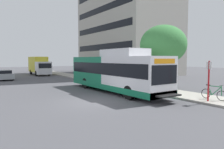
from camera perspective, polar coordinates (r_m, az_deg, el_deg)
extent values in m
plane|color=#4C4C51|center=(21.14, -15.94, -3.60)|extent=(120.00, 120.00, 0.00)
cube|color=#A8A399|center=(22.56, 2.89, -2.77)|extent=(3.00, 56.00, 0.14)
cube|color=white|center=(15.62, 6.46, 0.00)|extent=(2.54, 5.80, 2.73)
cube|color=#14724C|center=(20.38, -4.13, 1.03)|extent=(2.54, 5.80, 2.73)
cube|color=#14724C|center=(18.04, 0.46, -3.05)|extent=(2.57, 11.60, 0.44)
cube|color=black|center=(17.91, 0.46, 1.75)|extent=(2.58, 11.25, 0.96)
cube|color=black|center=(13.56, 14.30, -0.06)|extent=(2.34, 0.10, 1.24)
cube|color=orange|center=(13.52, 14.40, 3.62)|extent=(1.91, 0.08, 0.32)
cube|color=white|center=(16.72, 3.28, 6.02)|extent=(2.16, 4.06, 0.60)
cube|color=black|center=(13.46, 15.43, -5.69)|extent=(1.78, 0.60, 0.10)
cylinder|color=black|center=(14.51, 4.78, -5.03)|extent=(0.30, 1.00, 1.00)
cylinder|color=black|center=(16.00, 11.14, -4.22)|extent=(0.30, 1.00, 1.00)
cylinder|color=black|center=(20.21, -7.31, -2.40)|extent=(0.30, 1.00, 1.00)
cylinder|color=black|center=(21.31, -1.86, -2.02)|extent=(0.30, 1.00, 1.00)
cylinder|color=red|center=(14.57, 25.24, -1.66)|extent=(0.10, 0.10, 2.60)
cube|color=white|center=(14.49, 25.33, 2.27)|extent=(0.04, 0.36, 0.48)
torus|color=black|center=(15.15, 28.14, -5.25)|extent=(0.04, 0.66, 0.66)
torus|color=black|center=(15.68, 24.59, -4.82)|extent=(0.04, 0.66, 0.66)
cylinder|color=#19723F|center=(15.27, 27.02, -4.11)|extent=(0.05, 0.64, 0.64)
cylinder|color=#19723F|center=(15.49, 25.56, -3.95)|extent=(0.05, 0.34, 0.62)
cylinder|color=#19723F|center=(15.30, 26.57, -2.94)|extent=(0.05, 0.90, 0.05)
cylinder|color=#19723F|center=(15.57, 25.29, -4.96)|extent=(0.05, 0.45, 0.08)
cylinder|color=#19723F|center=(15.11, 28.11, -3.99)|extent=(0.05, 0.10, 0.67)
cylinder|color=black|center=(15.08, 28.07, -2.72)|extent=(0.52, 0.03, 0.03)
cube|color=black|center=(15.52, 25.13, -2.65)|extent=(0.12, 0.24, 0.06)
cylinder|color=#4C3823|center=(19.05, 13.84, -0.28)|extent=(0.28, 0.28, 2.45)
ellipsoid|color=#3D8442|center=(19.03, 14.00, 8.04)|extent=(4.10, 4.10, 3.49)
cube|color=#93999E|center=(31.86, -27.57, -0.31)|extent=(1.80, 4.50, 0.70)
cube|color=black|center=(31.93, -27.62, 0.59)|extent=(1.48, 2.34, 0.56)
cylinder|color=black|center=(30.47, -28.77, -0.98)|extent=(0.20, 0.64, 0.64)
cylinder|color=black|center=(30.64, -25.79, -0.85)|extent=(0.20, 0.64, 0.64)
cylinder|color=black|center=(33.31, -26.44, -0.49)|extent=(0.20, 0.64, 0.64)
cube|color=silver|center=(36.22, -18.49, 1.72)|extent=(2.30, 2.00, 2.10)
cube|color=yellow|center=(39.59, -19.85, 2.69)|extent=(2.30, 5.00, 2.70)
cube|color=black|center=(35.27, -18.09, 2.32)|extent=(2.07, 0.08, 0.80)
cylinder|color=black|center=(36.44, -20.20, 0.29)|extent=(0.26, 0.92, 0.92)
cylinder|color=black|center=(36.98, -17.10, 0.42)|extent=(0.26, 0.92, 0.92)
cylinder|color=black|center=(40.47, -21.58, 0.63)|extent=(0.26, 0.92, 0.92)
cylinder|color=black|center=(40.95, -18.77, 0.75)|extent=(0.26, 0.92, 0.92)
cube|color=#ADA89E|center=(41.89, 4.07, 18.75)|extent=(11.59, 19.29, 26.59)
cube|color=black|center=(40.58, 3.99, 2.63)|extent=(11.65, 17.75, 1.10)
cube|color=black|center=(40.62, 4.01, 7.32)|extent=(11.65, 17.75, 1.10)
cube|color=black|center=(40.93, 4.04, 11.98)|extent=(11.65, 17.75, 1.10)
cube|color=black|center=(41.51, 4.06, 16.53)|extent=(11.65, 17.75, 1.10)
cylinder|color=#B7B7BC|center=(52.18, -5.35, 4.96)|extent=(1.10, 1.10, 6.89)
cylinder|color=#B7B7BC|center=(52.71, -5.40, 12.46)|extent=(0.91, 0.91, 6.89)
cylinder|color=#B7B7BC|center=(54.11, -5.46, 19.70)|extent=(0.72, 0.72, 6.89)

